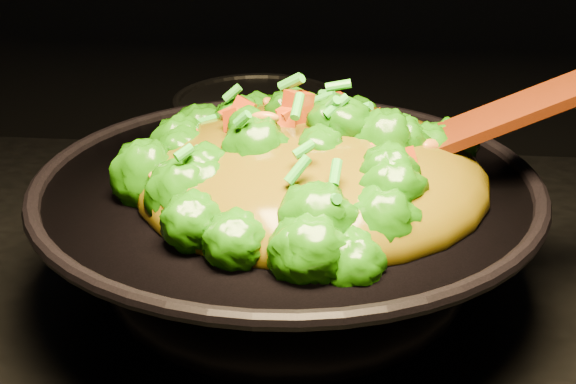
# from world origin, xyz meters

# --- Properties ---
(wok) EXTENTS (0.54, 0.54, 0.13)m
(wok) POSITION_xyz_m (0.02, 0.04, 0.96)
(wok) COLOR black
(wok) RESTS_ON stovetop
(stir_fry) EXTENTS (0.32, 0.32, 0.11)m
(stir_fry) POSITION_xyz_m (0.05, 0.04, 1.08)
(stir_fry) COLOR #1B5F06
(stir_fry) RESTS_ON wok
(spatula) EXTENTS (0.34, 0.10, 0.14)m
(spatula) POSITION_xyz_m (0.21, 0.06, 1.09)
(spatula) COLOR #371303
(spatula) RESTS_ON wok
(back_pot) EXTENTS (0.24, 0.24, 0.12)m
(back_pot) POSITION_xyz_m (-0.04, 0.32, 0.96)
(back_pot) COLOR black
(back_pot) RESTS_ON stovetop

